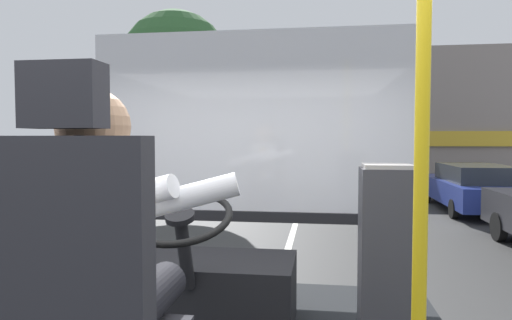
{
  "coord_description": "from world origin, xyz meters",
  "views": [
    {
      "loc": [
        0.55,
        -1.84,
        1.94
      ],
      "look_at": [
        0.08,
        1.44,
        1.78
      ],
      "focal_mm": 31.75,
      "sensor_mm": 36.0,
      "label": 1
    }
  ],
  "objects_px": {
    "handrail_pole": "(421,170)",
    "steering_console": "(202,288)",
    "fare_box": "(386,266)",
    "driver_seat": "(87,320)",
    "bus_driver": "(105,246)",
    "parked_car_blue": "(473,187)"
  },
  "relations": [
    {
      "from": "driver_seat",
      "to": "bus_driver",
      "type": "relative_size",
      "value": 1.62
    },
    {
      "from": "bus_driver",
      "to": "parked_car_blue",
      "type": "relative_size",
      "value": 0.18
    },
    {
      "from": "handrail_pole",
      "to": "driver_seat",
      "type": "bearing_deg",
      "value": -170.86
    },
    {
      "from": "fare_box",
      "to": "parked_car_blue",
      "type": "height_order",
      "value": "fare_box"
    },
    {
      "from": "handrail_pole",
      "to": "steering_console",
      "type": "bearing_deg",
      "value": 130.65
    },
    {
      "from": "bus_driver",
      "to": "parked_car_blue",
      "type": "height_order",
      "value": "bus_driver"
    },
    {
      "from": "driver_seat",
      "to": "bus_driver",
      "type": "bearing_deg",
      "value": 90.0
    },
    {
      "from": "bus_driver",
      "to": "fare_box",
      "type": "xyz_separation_m",
      "value": [
        1.02,
        0.88,
        -0.27
      ]
    },
    {
      "from": "steering_console",
      "to": "parked_car_blue",
      "type": "height_order",
      "value": "steering_console"
    },
    {
      "from": "driver_seat",
      "to": "bus_driver",
      "type": "xyz_separation_m",
      "value": [
        -0.0,
        0.12,
        0.2
      ]
    },
    {
      "from": "steering_console",
      "to": "fare_box",
      "type": "xyz_separation_m",
      "value": [
        1.02,
        -0.33,
        0.27
      ]
    },
    {
      "from": "driver_seat",
      "to": "parked_car_blue",
      "type": "xyz_separation_m",
      "value": [
        4.72,
        11.4,
        -0.75
      ]
    },
    {
      "from": "steering_console",
      "to": "handrail_pole",
      "type": "xyz_separation_m",
      "value": [
        1.0,
        -1.17,
        0.8
      ]
    },
    {
      "from": "steering_console",
      "to": "fare_box",
      "type": "distance_m",
      "value": 1.1
    },
    {
      "from": "bus_driver",
      "to": "handrail_pole",
      "type": "xyz_separation_m",
      "value": [
        1.0,
        0.04,
        0.26
      ]
    },
    {
      "from": "fare_box",
      "to": "bus_driver",
      "type": "bearing_deg",
      "value": -139.31
    },
    {
      "from": "handrail_pole",
      "to": "fare_box",
      "type": "xyz_separation_m",
      "value": [
        0.02,
        0.83,
        -0.53
      ]
    },
    {
      "from": "handrail_pole",
      "to": "fare_box",
      "type": "distance_m",
      "value": 0.99
    },
    {
      "from": "driver_seat",
      "to": "handrail_pole",
      "type": "distance_m",
      "value": 1.11
    },
    {
      "from": "parked_car_blue",
      "to": "bus_driver",
      "type": "bearing_deg",
      "value": -112.71
    },
    {
      "from": "parked_car_blue",
      "to": "handrail_pole",
      "type": "bearing_deg",
      "value": -108.31
    },
    {
      "from": "bus_driver",
      "to": "fare_box",
      "type": "distance_m",
      "value": 1.37
    }
  ]
}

